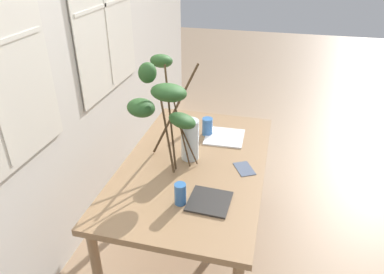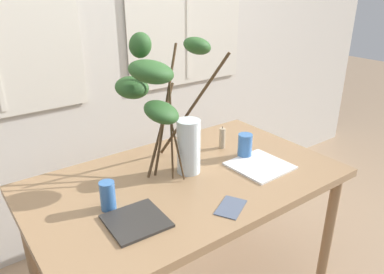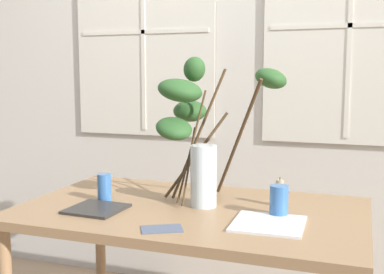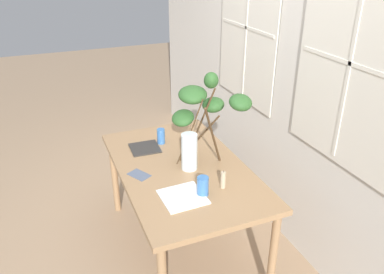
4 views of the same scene
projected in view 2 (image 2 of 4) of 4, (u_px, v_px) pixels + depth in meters
dining_table at (187, 191)px, 1.77m from camera, size 1.46×0.87×0.73m
vase_with_branches at (165, 96)px, 1.70m from camera, size 0.63×0.45×0.66m
drinking_glass_blue_left at (108, 196)px, 1.48m from camera, size 0.06×0.06×0.12m
drinking_glass_blue_right at (246, 146)px, 1.92m from camera, size 0.07×0.07×0.13m
plate_square_left at (136, 221)px, 1.42m from camera, size 0.23×0.23×0.01m
plate_square_right at (260, 166)px, 1.84m from camera, size 0.27×0.27×0.01m
napkin_folded at (231, 207)px, 1.51m from camera, size 0.18×0.16×0.00m
pillar_candle at (222, 138)px, 2.02m from camera, size 0.03×0.03×0.13m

